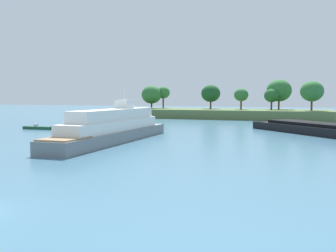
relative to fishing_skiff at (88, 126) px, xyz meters
The scene contains 4 objects.
treeline_island 42.01m from the fishing_skiff, 67.93° to the left, with size 56.19×16.53×9.98m.
fishing_skiff is the anchor object (origin of this frame).
small_motorboat 8.78m from the fishing_skiff, 126.71° to the right, with size 5.72×1.48×0.98m.
white_riverboat 24.14m from the fishing_skiff, 49.20° to the right, with size 4.83×25.70×6.50m.
Camera 1 is at (14.99, -12.34, 5.46)m, focal length 40.24 mm.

